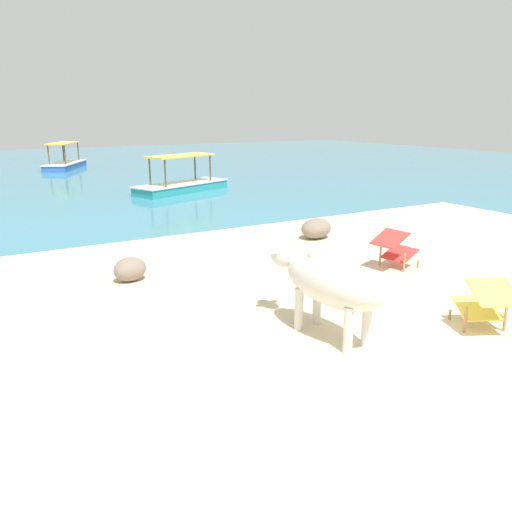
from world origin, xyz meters
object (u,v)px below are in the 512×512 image
boat_blue (65,163)px  cow (330,281)px  deck_chair_far (485,302)px  boat_teal (182,184)px  deck_chair_near (395,247)px

boat_blue → cow: bearing=25.3°
cow → deck_chair_far: (1.80, -0.85, -0.33)m
deck_chair_far → boat_teal: (1.28, 13.17, -0.13)m
boat_blue → boat_teal: bearing=39.4°
deck_chair_far → boat_blue: size_ratio=0.24×
cow → deck_chair_far: 2.02m
deck_chair_near → boat_blue: size_ratio=0.22×
cow → boat_blue: size_ratio=0.51×
deck_chair_far → boat_teal: size_ratio=0.24×
boat_teal → deck_chair_near: bearing=-113.1°
deck_chair_near → boat_teal: size_ratio=0.22×
boat_teal → cow: bearing=-125.6°
cow → boat_blue: bearing=-9.7°
cow → deck_chair_near: size_ratio=2.33×
cow → boat_teal: bearing=-21.2°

